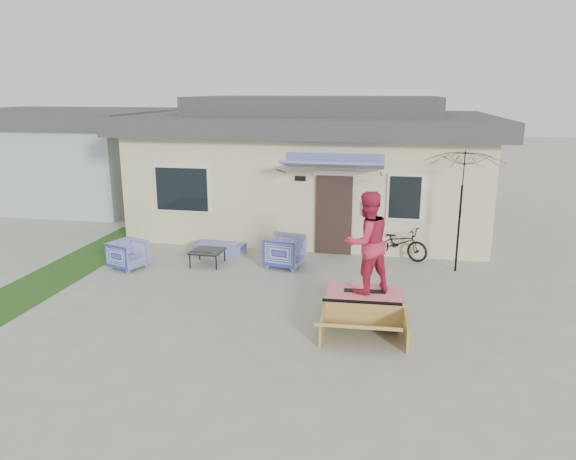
% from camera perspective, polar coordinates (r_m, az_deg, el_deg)
% --- Properties ---
extents(ground, '(90.00, 90.00, 0.00)m').
position_cam_1_polar(ground, '(10.42, -3.59, -9.33)').
color(ground, gray).
rests_on(ground, ground).
extents(grass_strip, '(1.40, 8.00, 0.01)m').
position_cam_1_polar(grass_strip, '(14.22, -22.18, -3.76)').
color(grass_strip, '#1F4416').
rests_on(grass_strip, ground).
extents(house, '(10.80, 8.49, 4.10)m').
position_cam_1_polar(house, '(17.52, 3.00, 7.12)').
color(house, beige).
rests_on(house, ground).
extents(neighbor_house, '(8.60, 7.60, 3.50)m').
position_cam_1_polar(neighbor_house, '(23.30, -22.92, 7.49)').
color(neighbor_house, '#A1B2BB').
rests_on(neighbor_house, ground).
extents(loveseat, '(1.37, 0.47, 0.53)m').
position_cam_1_polar(loveseat, '(14.41, -7.30, -1.45)').
color(loveseat, navy).
rests_on(loveseat, ground).
extents(armchair_left, '(0.90, 0.93, 0.77)m').
position_cam_1_polar(armchair_left, '(13.63, -16.68, -2.37)').
color(armchair_left, navy).
rests_on(armchair_left, ground).
extents(armchair_right, '(0.92, 0.97, 0.87)m').
position_cam_1_polar(armchair_right, '(13.17, -0.40, -2.09)').
color(armchair_right, navy).
rests_on(armchair_right, ground).
extents(coffee_table, '(0.78, 0.78, 0.37)m').
position_cam_1_polar(coffee_table, '(13.53, -8.56, -2.91)').
color(coffee_table, black).
rests_on(coffee_table, ground).
extents(bicycle, '(1.69, 1.18, 1.03)m').
position_cam_1_polar(bicycle, '(14.09, 11.69, -0.95)').
color(bicycle, black).
rests_on(bicycle, ground).
extents(patio_umbrella, '(2.22, 2.13, 2.20)m').
position_cam_1_polar(patio_umbrella, '(13.15, 17.95, 3.06)').
color(patio_umbrella, black).
rests_on(patio_umbrella, ground).
extents(skate_ramp, '(1.55, 2.01, 0.48)m').
position_cam_1_polar(skate_ramp, '(10.48, 8.13, -7.86)').
color(skate_ramp, '#A78543').
rests_on(skate_ramp, ground).
extents(skateboard, '(0.81, 0.24, 0.05)m').
position_cam_1_polar(skateboard, '(10.43, 8.19, -6.41)').
color(skateboard, black).
rests_on(skateboard, skate_ramp).
extents(skater, '(1.20, 1.15, 1.94)m').
position_cam_1_polar(skater, '(10.12, 8.39, -1.13)').
color(skater, '#BE2843').
rests_on(skater, skateboard).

